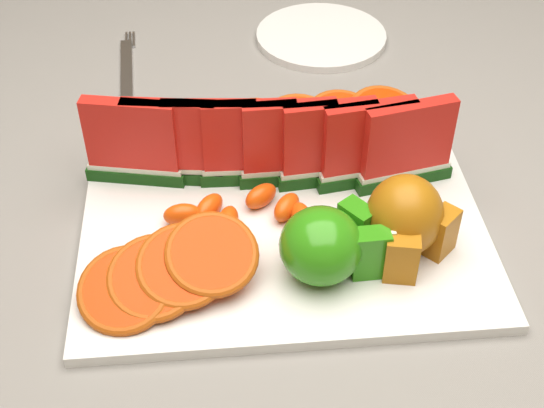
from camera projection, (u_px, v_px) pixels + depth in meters
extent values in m
cube|color=#54331E|center=(240.00, 191.00, 0.85)|extent=(1.40, 0.90, 0.03)
cube|color=slate|center=(239.00, 177.00, 0.83)|extent=(1.52, 1.02, 0.01)
cube|color=slate|center=(224.00, 29.00, 1.28)|extent=(1.52, 0.01, 0.20)
cube|color=silver|center=(283.00, 227.00, 0.76)|extent=(0.40, 0.30, 0.01)
ellipsoid|color=#3D921C|center=(321.00, 246.00, 0.68)|extent=(0.10, 0.10, 0.07)
cube|color=#3D921C|center=(370.00, 253.00, 0.69)|extent=(0.03, 0.02, 0.05)
cube|color=beige|center=(377.00, 253.00, 0.69)|extent=(0.03, 0.01, 0.05)
cube|color=#3D921C|center=(356.00, 228.00, 0.71)|extent=(0.04, 0.04, 0.05)
cube|color=beige|center=(362.00, 227.00, 0.71)|extent=(0.02, 0.03, 0.05)
ellipsoid|color=#A77A0A|center=(404.00, 215.00, 0.70)|extent=(0.08, 0.08, 0.08)
cube|color=#A77A0A|center=(401.00, 259.00, 0.68)|extent=(0.03, 0.03, 0.05)
cube|color=#A77A0A|center=(442.00, 233.00, 0.71)|extent=(0.04, 0.04, 0.05)
cylinder|color=silver|center=(321.00, 36.00, 1.05)|extent=(0.24, 0.24, 0.01)
cube|color=silver|center=(127.00, 74.00, 0.98)|extent=(0.02, 0.17, 0.00)
cube|color=silver|center=(127.00, 40.00, 1.05)|extent=(0.01, 0.04, 0.00)
cube|color=silver|center=(130.00, 40.00, 1.05)|extent=(0.01, 0.04, 0.00)
cube|color=silver|center=(134.00, 40.00, 1.05)|extent=(0.01, 0.04, 0.00)
cube|color=#0F3B0F|center=(137.00, 174.00, 0.80)|extent=(0.11, 0.04, 0.01)
cube|color=silver|center=(136.00, 166.00, 0.80)|extent=(0.10, 0.04, 0.01)
cube|color=#E31843|center=(131.00, 134.00, 0.77)|extent=(0.10, 0.04, 0.08)
cube|color=#0F3B0F|center=(175.00, 174.00, 0.80)|extent=(0.11, 0.04, 0.01)
cube|color=silver|center=(174.00, 167.00, 0.80)|extent=(0.10, 0.03, 0.01)
cube|color=#E31843|center=(170.00, 134.00, 0.77)|extent=(0.10, 0.03, 0.08)
cube|color=#0F3B0F|center=(212.00, 175.00, 0.80)|extent=(0.11, 0.03, 0.01)
cube|color=silver|center=(212.00, 167.00, 0.79)|extent=(0.10, 0.03, 0.01)
cube|color=#E31843|center=(210.00, 135.00, 0.77)|extent=(0.10, 0.02, 0.08)
cube|color=#0F3B0F|center=(250.00, 175.00, 0.80)|extent=(0.11, 0.02, 0.01)
cube|color=silver|center=(250.00, 168.00, 0.79)|extent=(0.10, 0.02, 0.01)
cube|color=#E31843|center=(249.00, 135.00, 0.77)|extent=(0.10, 0.02, 0.08)
cube|color=#0F3B0F|center=(288.00, 175.00, 0.80)|extent=(0.11, 0.02, 0.01)
cube|color=silver|center=(289.00, 168.00, 0.79)|extent=(0.10, 0.02, 0.01)
cube|color=#E31843|center=(289.00, 136.00, 0.77)|extent=(0.10, 0.02, 0.08)
cube|color=#0F3B0F|center=(326.00, 176.00, 0.80)|extent=(0.11, 0.03, 0.01)
cube|color=silver|center=(327.00, 168.00, 0.79)|extent=(0.10, 0.03, 0.01)
cube|color=#E31843|center=(329.00, 136.00, 0.77)|extent=(0.10, 0.02, 0.08)
cube|color=#0F3B0F|center=(364.00, 176.00, 0.80)|extent=(0.11, 0.04, 0.01)
cube|color=silver|center=(365.00, 169.00, 0.79)|extent=(0.10, 0.03, 0.01)
cube|color=#E31843|center=(369.00, 137.00, 0.76)|extent=(0.10, 0.03, 0.08)
cube|color=#0F3B0F|center=(403.00, 177.00, 0.80)|extent=(0.11, 0.04, 0.01)
cube|color=silver|center=(404.00, 169.00, 0.79)|extent=(0.10, 0.04, 0.01)
cube|color=#E31843|center=(408.00, 137.00, 0.76)|extent=(0.10, 0.04, 0.08)
cylinder|color=red|center=(125.00, 290.00, 0.67)|extent=(0.09, 0.09, 0.03)
torus|color=red|center=(125.00, 290.00, 0.67)|extent=(0.10, 0.10, 0.04)
cylinder|color=red|center=(154.00, 278.00, 0.67)|extent=(0.08, 0.08, 0.03)
torus|color=red|center=(154.00, 278.00, 0.67)|extent=(0.09, 0.09, 0.04)
cylinder|color=red|center=(183.00, 266.00, 0.68)|extent=(0.08, 0.08, 0.03)
torus|color=red|center=(183.00, 266.00, 0.68)|extent=(0.09, 0.09, 0.04)
cylinder|color=red|center=(212.00, 254.00, 0.68)|extent=(0.09, 0.09, 0.03)
torus|color=red|center=(212.00, 254.00, 0.68)|extent=(0.10, 0.10, 0.04)
cylinder|color=red|center=(171.00, 138.00, 0.84)|extent=(0.08, 0.08, 0.03)
torus|color=red|center=(171.00, 138.00, 0.84)|extent=(0.09, 0.09, 0.03)
cylinder|color=red|center=(214.00, 134.00, 0.84)|extent=(0.09, 0.08, 0.03)
torus|color=red|center=(214.00, 134.00, 0.84)|extent=(0.10, 0.10, 0.03)
cylinder|color=red|center=(258.00, 129.00, 0.84)|extent=(0.09, 0.09, 0.03)
torus|color=red|center=(258.00, 129.00, 0.84)|extent=(0.10, 0.10, 0.03)
cylinder|color=red|center=(300.00, 125.00, 0.84)|extent=(0.10, 0.10, 0.03)
torus|color=red|center=(300.00, 125.00, 0.84)|extent=(0.11, 0.11, 0.03)
cylinder|color=red|center=(343.00, 120.00, 0.84)|extent=(0.10, 0.10, 0.03)
torus|color=red|center=(343.00, 120.00, 0.84)|extent=(0.11, 0.11, 0.03)
cylinder|color=red|center=(386.00, 116.00, 0.84)|extent=(0.10, 0.10, 0.03)
torus|color=red|center=(386.00, 116.00, 0.84)|extent=(0.12, 0.12, 0.03)
ellipsoid|color=orange|center=(183.00, 215.00, 0.75)|extent=(0.04, 0.02, 0.02)
ellipsoid|color=orange|center=(209.00, 208.00, 0.75)|extent=(0.04, 0.04, 0.02)
ellipsoid|color=orange|center=(228.00, 221.00, 0.74)|extent=(0.03, 0.04, 0.02)
ellipsoid|color=orange|center=(261.00, 196.00, 0.77)|extent=(0.04, 0.04, 0.02)
ellipsoid|color=orange|center=(287.00, 207.00, 0.75)|extent=(0.04, 0.04, 0.02)
ellipsoid|color=orange|center=(302.00, 218.00, 0.74)|extent=(0.03, 0.04, 0.02)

